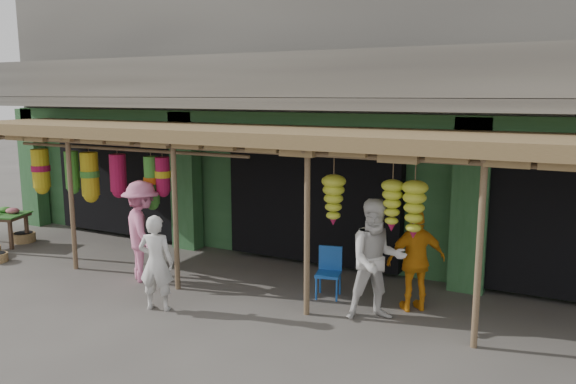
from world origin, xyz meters
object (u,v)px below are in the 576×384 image
at_px(person_right, 377,260).
at_px(blue_chair, 329,269).
at_px(person_vendor, 416,260).
at_px(person_shopper, 142,231).
at_px(person_front, 156,263).

bearing_deg(person_right, blue_chair, 116.85).
xyz_separation_m(person_right, person_vendor, (0.44, 0.62, -0.11)).
bearing_deg(person_right, person_shopper, 149.85).
distance_m(person_front, person_right, 3.42).
distance_m(person_front, person_vendor, 4.07).
relative_size(person_right, person_vendor, 1.14).
bearing_deg(person_vendor, blue_chair, -36.98).
bearing_deg(blue_chair, person_vendor, -11.88).
height_order(person_front, person_right, person_right).
distance_m(person_right, person_shopper, 4.36).
bearing_deg(person_front, person_shopper, -58.70).
bearing_deg(blue_chair, person_shopper, -179.52).
xyz_separation_m(person_vendor, person_shopper, (-4.79, -0.85, 0.11)).
relative_size(blue_chair, person_vendor, 0.51).
distance_m(blue_chair, person_right, 1.26).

